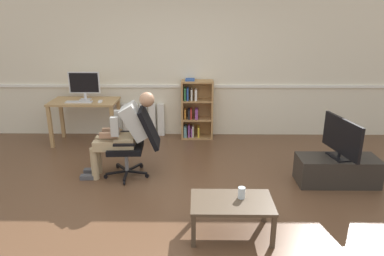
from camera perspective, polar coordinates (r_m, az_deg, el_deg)
The scene contains 14 objects.
ground_plane at distance 4.29m, azimuth -2.19°, elevation -12.53°, with size 18.00×18.00×0.00m, color brown.
back_wall at distance 6.39m, azimuth -1.17°, elevation 10.65°, with size 12.00×0.13×2.70m.
computer_desk at distance 6.33m, azimuth -16.93°, elevation 3.22°, with size 1.12×0.61×0.76m.
imac_monitor at distance 6.32m, azimuth -17.01°, elevation 6.86°, with size 0.53×0.14×0.48m.
keyboard at distance 6.18m, azimuth -17.79°, elevation 4.03°, with size 0.44×0.12×0.02m, color silver.
computer_mouse at distance 6.10m, azimuth -14.59°, elevation 4.18°, with size 0.06×0.10×0.03m, color white.
bookshelf at distance 6.35m, azimuth 0.54°, elevation 2.86°, with size 0.56×0.29×1.08m.
radiator at distance 6.59m, azimuth -8.52°, elevation 1.35°, with size 0.93×0.08×0.60m.
office_chair at distance 4.89m, azimuth -8.98°, elevation -1.96°, with size 0.79×0.62×0.98m.
person_seated at distance 4.87m, azimuth -11.00°, elevation -0.65°, with size 1.05×0.40×1.19m.
tv_stand at distance 5.12m, azimuth 22.36°, elevation -6.35°, with size 1.05×0.43×0.37m.
tv_screen at distance 4.95m, azimuth 23.02°, elevation -1.45°, with size 0.26×0.78×0.53m.
coffee_table at distance 3.69m, azimuth 6.44°, elevation -12.26°, with size 0.83×0.51×0.38m.
drinking_glass at distance 3.70m, azimuth 8.01°, elevation -10.31°, with size 0.07×0.07×0.12m, color silver.
Camera 1 is at (0.20, -3.68, 2.20)m, focal length 33.02 mm.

